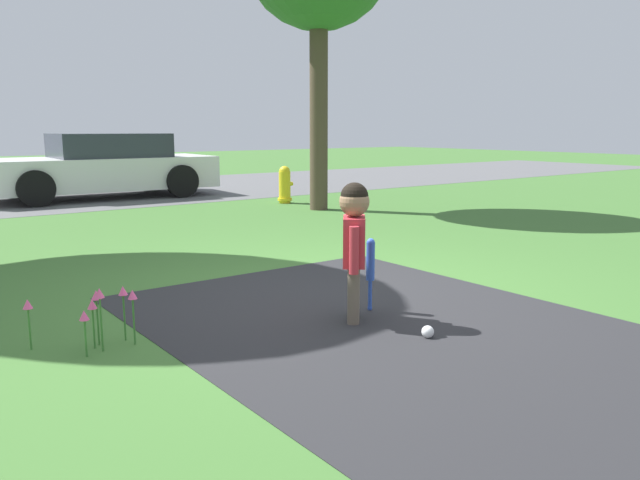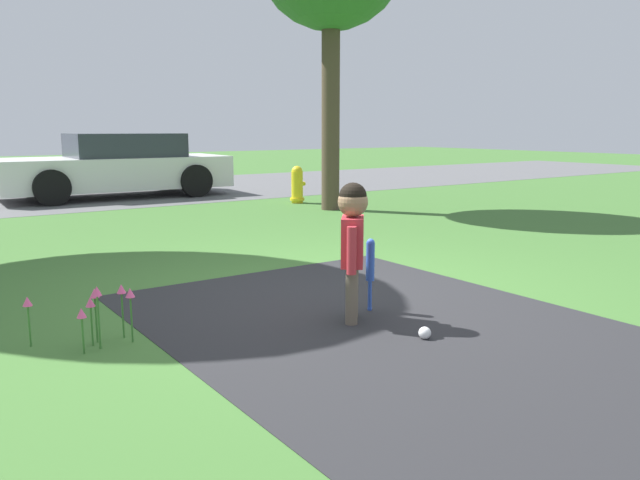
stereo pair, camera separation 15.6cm
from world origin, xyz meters
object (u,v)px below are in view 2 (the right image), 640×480
object	(u,v)px
sports_ball	(425,333)
fire_hydrant	(297,185)
baseball_bat	(370,264)
parked_car	(117,167)
child	(353,232)

from	to	relation	value
sports_ball	fire_hydrant	xyz separation A→B (m)	(3.45, 6.86, 0.30)
sports_ball	baseball_bat	bearing A→B (deg)	80.69
fire_hydrant	parked_car	world-z (taller)	parked_car
child	fire_hydrant	world-z (taller)	child
baseball_bat	sports_ball	size ratio (longest dim) A/B	6.68
parked_car	fire_hydrant	bearing A→B (deg)	131.09
sports_ball	child	bearing A→B (deg)	104.20
child	baseball_bat	size ratio (longest dim) A/B	1.79
child	fire_hydrant	xyz separation A→B (m)	(3.60, 6.27, -0.31)
fire_hydrant	parked_car	xyz separation A→B (m)	(-2.39, 2.96, 0.27)
fire_hydrant	parked_car	distance (m)	3.81
baseball_bat	parked_car	world-z (taller)	parked_car
child	fire_hydrant	bearing A→B (deg)	9.95
baseball_bat	parked_car	distance (m)	9.16
child	sports_ball	bearing A→B (deg)	-125.96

